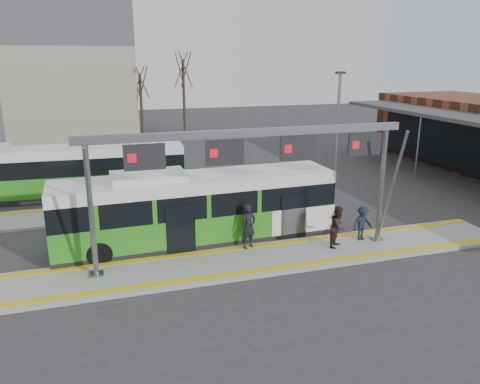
% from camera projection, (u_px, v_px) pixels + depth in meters
% --- Properties ---
extents(ground, '(120.00, 120.00, 0.00)m').
position_uv_depth(ground, '(263.00, 260.00, 19.04)').
color(ground, '#2D2D30').
rests_on(ground, ground).
extents(platform_main, '(22.00, 3.00, 0.15)m').
position_uv_depth(platform_main, '(263.00, 259.00, 19.02)').
color(platform_main, gray).
rests_on(platform_main, ground).
extents(platform_second, '(20.00, 3.00, 0.15)m').
position_uv_depth(platform_second, '(143.00, 209.00, 25.23)').
color(platform_second, gray).
rests_on(platform_second, ground).
extents(tactile_main, '(22.00, 2.65, 0.02)m').
position_uv_depth(tactile_main, '(263.00, 257.00, 19.00)').
color(tactile_main, gold).
rests_on(tactile_main, platform_main).
extents(tactile_second, '(20.00, 0.35, 0.02)m').
position_uv_depth(tactile_second, '(141.00, 202.00, 26.27)').
color(tactile_second, gold).
rests_on(tactile_second, platform_second).
extents(gantry, '(13.00, 1.68, 5.20)m').
position_uv_depth(gantry, '(254.00, 156.00, 17.99)').
color(gantry, slate).
rests_on(gantry, platform_main).
extents(apartment_block, '(24.50, 12.50, 18.40)m').
position_uv_depth(apartment_block, '(4.00, 44.00, 45.59)').
color(apartment_block, gray).
rests_on(apartment_block, ground).
extents(hero_bus, '(12.28, 2.99, 3.35)m').
position_uv_depth(hero_bus, '(196.00, 209.00, 20.50)').
color(hero_bus, black).
rests_on(hero_bus, ground).
extents(bg_bus_green, '(11.99, 3.05, 2.97)m').
position_uv_depth(bg_bus_green, '(81.00, 172.00, 27.51)').
color(bg_bus_green, black).
rests_on(bg_bus_green, ground).
extents(passenger_a, '(0.83, 0.70, 1.93)m').
position_uv_depth(passenger_a, '(249.00, 226.00, 19.66)').
color(passenger_a, black).
rests_on(passenger_a, platform_main).
extents(passenger_b, '(1.10, 1.09, 1.79)m').
position_uv_depth(passenger_b, '(338.00, 227.00, 19.84)').
color(passenger_b, black).
rests_on(passenger_b, platform_main).
extents(passenger_c, '(1.10, 0.76, 1.55)m').
position_uv_depth(passenger_c, '(362.00, 223.00, 20.60)').
color(passenger_c, black).
rests_on(passenger_c, platform_main).
extents(tree_left, '(1.40, 1.40, 7.41)m').
position_uv_depth(tree_left, '(140.00, 83.00, 44.90)').
color(tree_left, '#382B21').
rests_on(tree_left, ground).
extents(tree_mid, '(1.40, 1.40, 8.87)m').
position_uv_depth(tree_mid, '(183.00, 70.00, 47.36)').
color(tree_mid, '#382B21').
rests_on(tree_mid, ground).
extents(lamp_east, '(0.50, 0.25, 7.26)m').
position_uv_depth(lamp_east, '(337.00, 136.00, 25.15)').
color(lamp_east, slate).
rests_on(lamp_east, ground).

